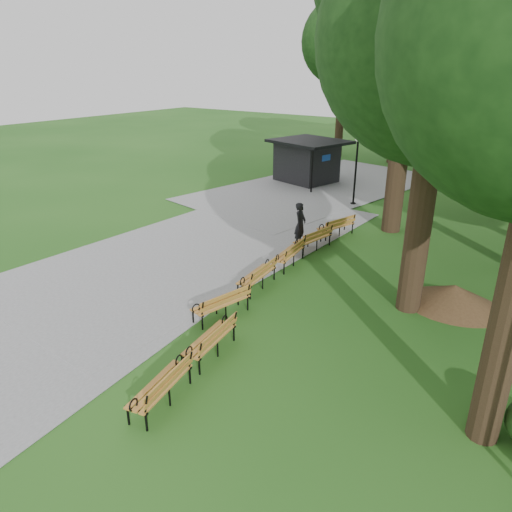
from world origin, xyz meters
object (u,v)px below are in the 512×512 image
Objects in this scene: kiosk at (307,161)px; bench_6 at (336,226)px; bench_1 at (210,339)px; bench_3 at (257,275)px; lamp_post at (357,156)px; person at (300,224)px; bench_2 at (221,303)px; bench_4 at (288,254)px; bench_5 at (313,239)px; lawn_tree_0 at (444,40)px; bench_0 at (160,386)px; dirt_mound at (454,295)px.

kiosk reaches higher than bench_6.
bench_1 is 1.00× the size of bench_3.
person is at bearing -83.35° from lamp_post.
bench_2 is 8.14m from bench_6.
bench_4 and bench_5 have the same top height.
person reaches higher than bench_3.
bench_5 is 8.70m from lawn_tree_0.
lawn_tree_0 is (4.64, -0.68, 6.85)m from bench_4.
bench_6 is (-0.04, 3.80, 0.00)m from bench_4.
kiosk reaches higher than bench_3.
kiosk is 17.34m from bench_2.
kiosk is 2.16× the size of bench_0.
bench_4 is (-0.45, 4.32, 0.00)m from bench_2.
bench_2 is at bearing -171.51° from bench_0.
kiosk reaches higher than bench_5.
bench_0 is at bearing -111.27° from lawn_tree_0.
bench_2 is 0.18× the size of lawn_tree_0.
bench_3 is 2.18m from bench_4.
lawn_tree_0 reaches higher than bench_1.
bench_4 is at bearing 16.09° from bench_6.
lamp_post reaches higher than bench_4.
bench_6 is at bearing 173.07° from bench_4.
lawn_tree_0 is (4.18, 3.65, 6.85)m from bench_2.
dirt_mound is (7.16, -8.40, -2.16)m from lamp_post.
bench_3 is at bearing -170.25° from bench_1.
bench_0 is 2.03m from bench_1.
bench_1 is 1.00× the size of bench_2.
bench_6 is (-1.84, 11.76, 0.00)m from bench_0.
bench_1 is at bearing -78.63° from lamp_post.
bench_2 is at bearing -1.52° from bench_4.
bench_3 is at bearing -161.49° from lawn_tree_0.
bench_2 is at bearing -179.03° from person.
bench_1 is (-0.35, 2.00, 0.00)m from bench_0.
kiosk is 13.23m from bench_4.
person is at bearing -167.88° from bench_4.
bench_1 is at bearing -52.99° from kiosk.
lawn_tree_0 is (-1.04, -0.94, 6.95)m from dirt_mound.
kiosk reaches higher than bench_1.
bench_0 is (2.51, -9.96, -0.43)m from person.
kiosk is at bearing -127.11° from bench_6.
bench_3 and bench_6 have the same top height.
bench_4 is at bearing -80.25° from lamp_post.
person is at bearing -177.71° from bench_0.
kiosk is at bearing -160.06° from bench_4.
bench_4 is at bearing -169.85° from person.
kiosk is at bearing 135.76° from dirt_mound.
lamp_post is 7.23m from bench_5.
bench_2 is at bearing 14.27° from bench_5.
bench_3 is 0.18× the size of lawn_tree_0.
bench_2 and bench_3 have the same top height.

